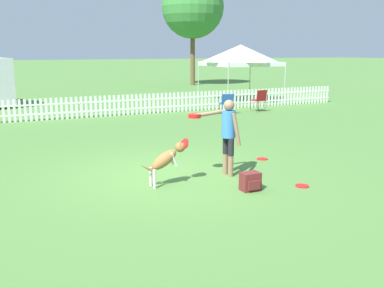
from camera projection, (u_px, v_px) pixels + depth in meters
name	position (u px, v px, depth m)	size (l,w,h in m)	color
ground_plane	(164.00, 175.00, 8.77)	(240.00, 240.00, 0.00)	#4C7A38
handler_person	(226.00, 129.00, 8.54)	(0.95, 0.60, 1.55)	#8C664C
leaping_dog	(167.00, 158.00, 8.01)	(1.01, 0.30, 0.86)	olive
frisbee_near_handler	(262.00, 159.00, 10.02)	(0.25, 0.25, 0.02)	red
frisbee_near_dog	(302.00, 186.00, 8.01)	(0.25, 0.25, 0.02)	red
backpack_on_grass	(250.00, 182.00, 7.76)	(0.35, 0.27, 0.34)	maroon
picket_fence	(84.00, 107.00, 16.14)	(23.83, 0.04, 0.81)	white
folding_chair_blue_left	(260.00, 99.00, 17.77)	(0.55, 0.57, 0.91)	#333338
folding_chair_center	(227.00, 102.00, 17.08)	(0.60, 0.61, 0.82)	#333338
canopy_tent_main	(241.00, 55.00, 21.06)	(3.18, 3.18, 2.78)	#B2B2B2
tree_left_grove	(193.00, 7.00, 30.49)	(4.46, 4.46, 7.78)	brown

